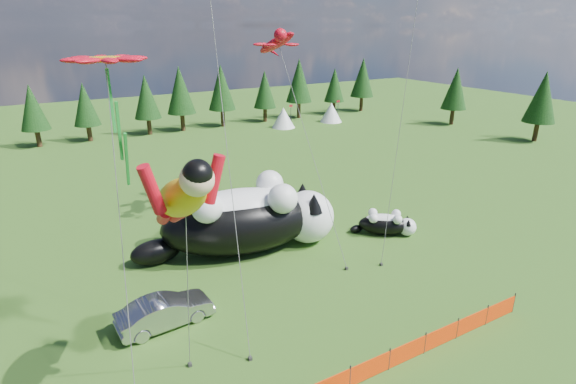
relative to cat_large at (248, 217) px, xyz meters
name	(u,v)px	position (x,y,z in m)	size (l,w,h in m)	color
ground	(289,351)	(-2.55, -9.51, -2.19)	(160.00, 160.00, 0.00)	#173B0A
tree_line	(106,107)	(-2.55, 35.49, 1.81)	(90.00, 4.00, 8.00)	black
festival_tents	(207,126)	(8.45, 30.49, -0.79)	(50.00, 3.20, 2.80)	white
cat_large	(248,217)	(0.00, 0.00, 0.00)	(12.70, 6.27, 4.62)	black
cat_small	(387,223)	(9.02, -2.58, -1.42)	(3.86, 3.27, 1.62)	black
car	(165,311)	(-6.67, -5.02, -1.46)	(1.55, 4.46, 1.47)	#AFAFB3
superhero_kite	(181,198)	(-6.61, -9.21, 5.65)	(4.17, 4.52, 9.91)	#DAA60B
gecko_kite	(276,43)	(4.53, 4.60, 10.01)	(3.50, 12.71, 15.50)	red
flower_kite	(106,65)	(-8.25, -8.08, 9.98)	(3.33, 5.07, 12.68)	red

